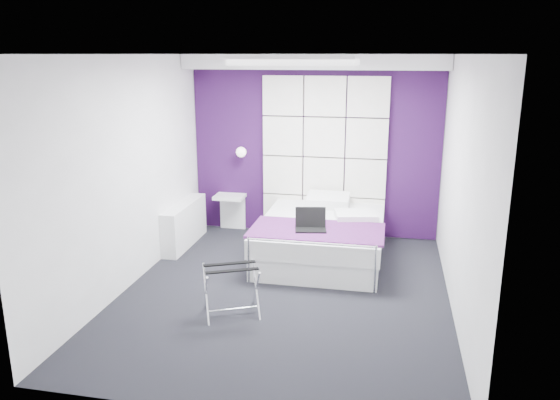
# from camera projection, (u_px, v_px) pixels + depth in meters

# --- Properties ---
(floor) EXTENTS (4.40, 4.40, 0.00)m
(floor) POSITION_uv_depth(u_px,v_px,m) (285.00, 293.00, 6.14)
(floor) COLOR black
(floor) RESTS_ON ground
(ceiling) EXTENTS (4.40, 4.40, 0.00)m
(ceiling) POSITION_uv_depth(u_px,v_px,m) (286.00, 54.00, 5.47)
(ceiling) COLOR white
(ceiling) RESTS_ON wall_back
(wall_back) EXTENTS (3.60, 0.00, 3.60)m
(wall_back) POSITION_uv_depth(u_px,v_px,m) (314.00, 147.00, 7.88)
(wall_back) COLOR silver
(wall_back) RESTS_ON floor
(wall_left) EXTENTS (0.00, 4.40, 4.40)m
(wall_left) POSITION_uv_depth(u_px,v_px,m) (129.00, 173.00, 6.15)
(wall_left) COLOR silver
(wall_left) RESTS_ON floor
(wall_right) EXTENTS (0.00, 4.40, 4.40)m
(wall_right) POSITION_uv_depth(u_px,v_px,m) (462.00, 189.00, 5.45)
(wall_right) COLOR silver
(wall_right) RESTS_ON floor
(accent_wall) EXTENTS (3.58, 0.02, 2.58)m
(accent_wall) POSITION_uv_depth(u_px,v_px,m) (314.00, 147.00, 7.87)
(accent_wall) COLOR #2E0D3C
(accent_wall) RESTS_ON wall_back
(soffit) EXTENTS (3.58, 0.50, 0.20)m
(soffit) POSITION_uv_depth(u_px,v_px,m) (313.00, 62.00, 7.34)
(soffit) COLOR white
(soffit) RESTS_ON wall_back
(headboard) EXTENTS (1.80, 0.08, 2.30)m
(headboard) POSITION_uv_depth(u_px,v_px,m) (324.00, 157.00, 7.83)
(headboard) COLOR silver
(headboard) RESTS_ON wall_back
(skylight) EXTENTS (1.36, 0.86, 0.12)m
(skylight) POSITION_uv_depth(u_px,v_px,m) (296.00, 59.00, 6.05)
(skylight) COLOR white
(skylight) RESTS_ON ceiling
(wall_lamp) EXTENTS (0.15, 0.15, 0.15)m
(wall_lamp) POSITION_uv_depth(u_px,v_px,m) (242.00, 152.00, 7.98)
(wall_lamp) COLOR white
(wall_lamp) RESTS_ON wall_back
(radiator) EXTENTS (0.22, 1.20, 0.60)m
(radiator) POSITION_uv_depth(u_px,v_px,m) (184.00, 224.00, 7.62)
(radiator) COLOR white
(radiator) RESTS_ON floor
(bed) EXTENTS (1.61, 1.94, 0.69)m
(bed) POSITION_uv_depth(u_px,v_px,m) (322.00, 237.00, 7.12)
(bed) COLOR white
(bed) RESTS_ON floor
(nightstand) EXTENTS (0.44, 0.34, 0.05)m
(nightstand) POSITION_uv_depth(u_px,v_px,m) (230.00, 197.00, 8.15)
(nightstand) COLOR white
(nightstand) RESTS_ON wall_back
(luggage_rack) EXTENTS (0.54, 0.39, 0.53)m
(luggage_rack) POSITION_uv_depth(u_px,v_px,m) (231.00, 291.00, 5.57)
(luggage_rack) COLOR silver
(luggage_rack) RESTS_ON floor
(laptop) EXTENTS (0.37, 0.26, 0.26)m
(laptop) POSITION_uv_depth(u_px,v_px,m) (311.00, 224.00, 6.60)
(laptop) COLOR black
(laptop) RESTS_ON bed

